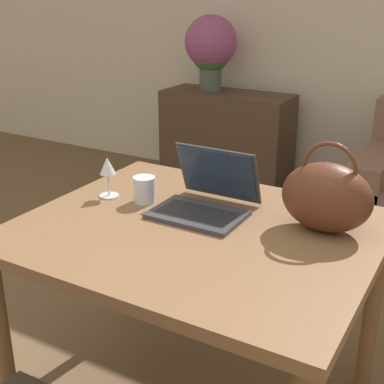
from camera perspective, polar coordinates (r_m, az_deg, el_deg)
name	(u,v)px	position (r m, az deg, el deg)	size (l,w,h in m)	color
wall_back	(373,10)	(4.03, 18.76, 17.92)	(10.00, 0.06, 2.70)	beige
dining_table	(197,251)	(1.82, 0.54, -6.33)	(1.16, 0.97, 0.76)	brown
sideboard	(226,141)	(4.16, 3.69, 5.42)	(0.98, 0.40, 0.76)	#4C3828
laptop	(207,194)	(1.89, 1.64, -0.27)	(0.31, 0.30, 0.22)	#38383D
drinking_glass	(144,190)	(1.97, -5.11, 0.26)	(0.08, 0.08, 0.10)	silver
wine_glass	(108,170)	(2.01, -8.99, 2.36)	(0.07, 0.07, 0.16)	silver
handbag	(327,197)	(1.76, 14.17, -0.47)	(0.30, 0.18, 0.30)	#592D1E
flower_vase	(211,47)	(4.13, 2.03, 15.20)	(0.39, 0.39, 0.55)	#47564C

